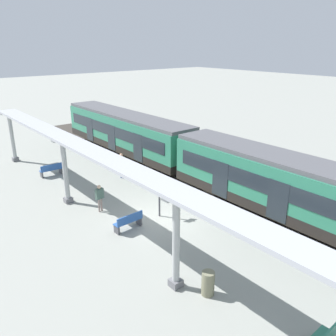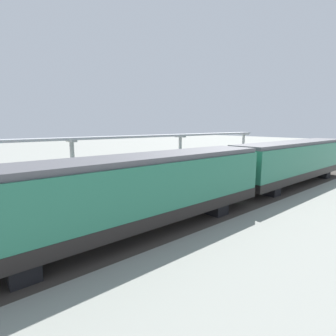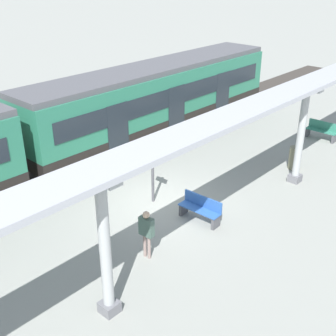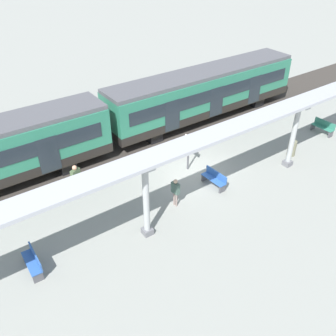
{
  "view_description": "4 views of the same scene",
  "coord_description": "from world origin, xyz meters",
  "px_view_note": "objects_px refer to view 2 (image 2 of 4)",
  "views": [
    {
      "loc": [
        9.94,
        13.09,
        8.73
      ],
      "look_at": [
        -1.84,
        -1.29,
        2.04
      ],
      "focal_mm": 37.24,
      "sensor_mm": 36.0,
      "label": 1
    },
    {
      "loc": [
        -14.0,
        10.86,
        4.78
      ],
      "look_at": [
        -0.48,
        -0.61,
        1.82
      ],
      "focal_mm": 27.65,
      "sensor_mm": 36.0,
      "label": 2
    },
    {
      "loc": [
        9.45,
        -9.94,
        7.99
      ],
      "look_at": [
        0.84,
        -0.51,
        1.85
      ],
      "focal_mm": 46.77,
      "sensor_mm": 36.0,
      "label": 3
    },
    {
      "loc": [
        13.16,
        -11.09,
        11.73
      ],
      "look_at": [
        0.35,
        -1.92,
        1.12
      ],
      "focal_mm": 39.34,
      "sensor_mm": 36.0,
      "label": 4
    }
  ],
  "objects_px": {
    "canopy_pillar_second": "(180,157)",
    "bench_far_end": "(142,183)",
    "train_near_carriage": "(294,162)",
    "passenger_by_the_benches": "(168,172)",
    "trash_bin": "(61,195)",
    "canopy_pillar_nearest": "(243,150)",
    "platform_info_sign": "(160,175)",
    "train_far_carriage": "(137,193)",
    "passenger_waiting_near_edge": "(230,172)",
    "canopy_pillar_third": "(73,169)",
    "bench_mid_platform": "(222,169)"
  },
  "relations": [
    {
      "from": "train_near_carriage",
      "to": "passenger_by_the_benches",
      "type": "bearing_deg",
      "value": 49.3
    },
    {
      "from": "train_far_carriage",
      "to": "bench_far_end",
      "type": "distance_m",
      "value": 8.25
    },
    {
      "from": "train_far_carriage",
      "to": "canopy_pillar_second",
      "type": "height_order",
      "value": "canopy_pillar_second"
    },
    {
      "from": "passenger_waiting_near_edge",
      "to": "passenger_by_the_benches",
      "type": "xyz_separation_m",
      "value": [
        3.62,
        3.52,
        -0.13
      ]
    },
    {
      "from": "platform_info_sign",
      "to": "passenger_by_the_benches",
      "type": "relative_size",
      "value": 1.41
    },
    {
      "from": "train_far_carriage",
      "to": "passenger_waiting_near_edge",
      "type": "xyz_separation_m",
      "value": [
        3.09,
        -10.94,
        -0.74
      ]
    },
    {
      "from": "canopy_pillar_third",
      "to": "platform_info_sign",
      "type": "relative_size",
      "value": 1.74
    },
    {
      "from": "canopy_pillar_nearest",
      "to": "bench_mid_platform",
      "type": "relative_size",
      "value": 2.53
    },
    {
      "from": "train_near_carriage",
      "to": "canopy_pillar_third",
      "type": "bearing_deg",
      "value": 63.44
    },
    {
      "from": "canopy_pillar_nearest",
      "to": "bench_far_end",
      "type": "distance_m",
      "value": 14.72
    },
    {
      "from": "canopy_pillar_third",
      "to": "platform_info_sign",
      "type": "distance_m",
      "value": 5.8
    },
    {
      "from": "trash_bin",
      "to": "bench_far_end",
      "type": "bearing_deg",
      "value": -93.67
    },
    {
      "from": "train_near_carriage",
      "to": "trash_bin",
      "type": "distance_m",
      "value": 17.74
    },
    {
      "from": "canopy_pillar_nearest",
      "to": "canopy_pillar_second",
      "type": "distance_m",
      "value": 9.74
    },
    {
      "from": "trash_bin",
      "to": "bench_mid_platform",
      "type": "bearing_deg",
      "value": -91.17
    },
    {
      "from": "train_near_carriage",
      "to": "trash_bin",
      "type": "height_order",
      "value": "train_near_carriage"
    },
    {
      "from": "platform_info_sign",
      "to": "passenger_by_the_benches",
      "type": "xyz_separation_m",
      "value": [
        2.17,
        -2.48,
        -0.35
      ]
    },
    {
      "from": "bench_mid_platform",
      "to": "canopy_pillar_third",
      "type": "bearing_deg",
      "value": 86.28
    },
    {
      "from": "canopy_pillar_second",
      "to": "passenger_by_the_benches",
      "type": "relative_size",
      "value": 2.46
    },
    {
      "from": "canopy_pillar_third",
      "to": "passenger_waiting_near_edge",
      "type": "height_order",
      "value": "canopy_pillar_third"
    },
    {
      "from": "canopy_pillar_third",
      "to": "bench_far_end",
      "type": "relative_size",
      "value": 2.52
    },
    {
      "from": "bench_mid_platform",
      "to": "passenger_waiting_near_edge",
      "type": "xyz_separation_m",
      "value": [
        -3.56,
        3.49,
        0.66
      ]
    },
    {
      "from": "train_near_carriage",
      "to": "trash_bin",
      "type": "relative_size",
      "value": 15.42
    },
    {
      "from": "train_near_carriage",
      "to": "passenger_waiting_near_edge",
      "type": "relative_size",
      "value": 8.32
    },
    {
      "from": "canopy_pillar_third",
      "to": "passenger_by_the_benches",
      "type": "xyz_separation_m",
      "value": [
        -0.88,
        -7.38,
        -0.96
      ]
    },
    {
      "from": "train_near_carriage",
      "to": "passenger_waiting_near_edge",
      "type": "xyz_separation_m",
      "value": [
        3.09,
        4.28,
        -0.74
      ]
    },
    {
      "from": "bench_far_end",
      "to": "trash_bin",
      "type": "relative_size",
      "value": 1.6
    },
    {
      "from": "bench_far_end",
      "to": "passenger_by_the_benches",
      "type": "xyz_separation_m",
      "value": [
        0.11,
        -2.66,
        0.53
      ]
    },
    {
      "from": "canopy_pillar_second",
      "to": "passenger_waiting_near_edge",
      "type": "relative_size",
      "value": 2.18
    },
    {
      "from": "bench_far_end",
      "to": "train_far_carriage",
      "type": "bearing_deg",
      "value": 144.15
    },
    {
      "from": "bench_mid_platform",
      "to": "train_far_carriage",
      "type": "bearing_deg",
      "value": 114.74
    },
    {
      "from": "passenger_waiting_near_edge",
      "to": "bench_far_end",
      "type": "bearing_deg",
      "value": 60.42
    },
    {
      "from": "bench_mid_platform",
      "to": "platform_info_sign",
      "type": "distance_m",
      "value": 9.77
    },
    {
      "from": "canopy_pillar_third",
      "to": "platform_info_sign",
      "type": "xyz_separation_m",
      "value": [
        -3.05,
        -4.9,
        -0.61
      ]
    },
    {
      "from": "passenger_waiting_near_edge",
      "to": "canopy_pillar_second",
      "type": "bearing_deg",
      "value": 16.21
    },
    {
      "from": "canopy_pillar_second",
      "to": "bench_far_end",
      "type": "height_order",
      "value": "canopy_pillar_second"
    },
    {
      "from": "train_near_carriage",
      "to": "canopy_pillar_second",
      "type": "relative_size",
      "value": 3.83
    },
    {
      "from": "platform_info_sign",
      "to": "train_far_carriage",
      "type": "bearing_deg",
      "value": 132.58
    },
    {
      "from": "canopy_pillar_second",
      "to": "bench_mid_platform",
      "type": "height_order",
      "value": "canopy_pillar_second"
    },
    {
      "from": "canopy_pillar_second",
      "to": "platform_info_sign",
      "type": "height_order",
      "value": "canopy_pillar_second"
    },
    {
      "from": "canopy_pillar_third",
      "to": "train_near_carriage",
      "type": "bearing_deg",
      "value": -116.56
    },
    {
      "from": "train_far_carriage",
      "to": "trash_bin",
      "type": "xyz_separation_m",
      "value": [
        6.97,
        1.04,
        -1.36
      ]
    },
    {
      "from": "bench_mid_platform",
      "to": "passenger_by_the_benches",
      "type": "xyz_separation_m",
      "value": [
        0.06,
        7.01,
        0.53
      ]
    },
    {
      "from": "train_far_carriage",
      "to": "canopy_pillar_nearest",
      "type": "distance_m",
      "value": 20.81
    },
    {
      "from": "canopy_pillar_nearest",
      "to": "trash_bin",
      "type": "relative_size",
      "value": 4.03
    },
    {
      "from": "canopy_pillar_nearest",
      "to": "bench_mid_platform",
      "type": "height_order",
      "value": "canopy_pillar_nearest"
    },
    {
      "from": "bench_mid_platform",
      "to": "platform_info_sign",
      "type": "xyz_separation_m",
      "value": [
        -2.11,
        9.5,
        0.89
      ]
    },
    {
      "from": "canopy_pillar_second",
      "to": "bench_far_end",
      "type": "relative_size",
      "value": 2.52
    },
    {
      "from": "bench_mid_platform",
      "to": "trash_bin",
      "type": "distance_m",
      "value": 15.48
    },
    {
      "from": "bench_mid_platform",
      "to": "canopy_pillar_second",
      "type": "bearing_deg",
      "value": 78.97
    }
  ]
}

